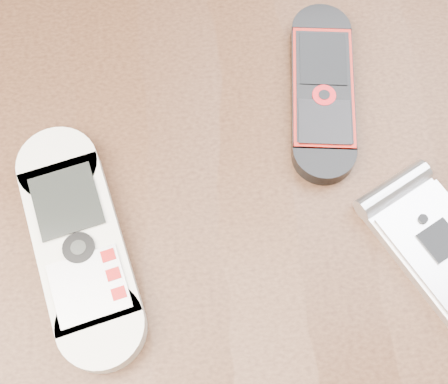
{
  "coord_description": "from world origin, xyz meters",
  "views": [
    {
      "loc": [
        -0.01,
        -0.17,
        1.17
      ],
      "look_at": [
        0.01,
        0.0,
        0.76
      ],
      "focal_mm": 50.0,
      "sensor_mm": 36.0,
      "label": 1
    }
  ],
  "objects_px": {
    "nokia_white": "(79,243)",
    "nokia_black_red": "(322,90)",
    "table": "(218,242)",
    "motorola_razr": "(440,247)"
  },
  "relations": [
    {
      "from": "nokia_white",
      "to": "motorola_razr",
      "type": "distance_m",
      "value": 0.25
    },
    {
      "from": "table",
      "to": "motorola_razr",
      "type": "relative_size",
      "value": 10.59
    },
    {
      "from": "nokia_white",
      "to": "nokia_black_red",
      "type": "height_order",
      "value": "nokia_white"
    },
    {
      "from": "table",
      "to": "nokia_white",
      "type": "xyz_separation_m",
      "value": [
        -0.1,
        -0.03,
        0.12
      ]
    },
    {
      "from": "table",
      "to": "nokia_white",
      "type": "bearing_deg",
      "value": -163.14
    },
    {
      "from": "table",
      "to": "nokia_black_red",
      "type": "xyz_separation_m",
      "value": [
        0.09,
        0.08,
        0.11
      ]
    },
    {
      "from": "table",
      "to": "nokia_black_red",
      "type": "relative_size",
      "value": 7.83
    },
    {
      "from": "motorola_razr",
      "to": "nokia_black_red",
      "type": "bearing_deg",
      "value": 86.93
    },
    {
      "from": "nokia_black_red",
      "to": "motorola_razr",
      "type": "height_order",
      "value": "motorola_razr"
    },
    {
      "from": "table",
      "to": "motorola_razr",
      "type": "xyz_separation_m",
      "value": [
        0.15,
        -0.05,
        0.11
      ]
    }
  ]
}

